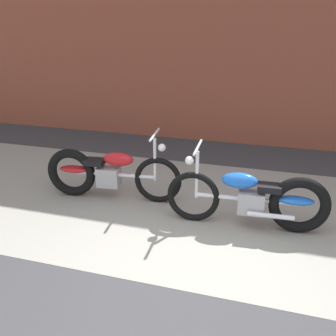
% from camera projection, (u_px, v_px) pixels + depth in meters
% --- Properties ---
extents(ground_plane, '(80.00, 80.00, 0.00)m').
position_uv_depth(ground_plane, '(188.00, 292.00, 3.64)').
color(ground_plane, '#38383A').
extents(sidewalk_slab, '(36.00, 3.50, 0.01)m').
position_uv_depth(sidewalk_slab, '(218.00, 211.00, 5.20)').
color(sidewalk_slab, gray).
rests_on(sidewalk_slab, ground).
extents(brick_building_wall, '(36.00, 0.50, 5.47)m').
position_uv_depth(brick_building_wall, '(255.00, 5.00, 7.29)').
color(brick_building_wall, brown).
rests_on(brick_building_wall, ground).
extents(motorcycle_red, '(2.00, 0.58, 1.03)m').
position_uv_depth(motorcycle_red, '(103.00, 173.00, 5.45)').
color(motorcycle_red, black).
rests_on(motorcycle_red, ground).
extents(motorcycle_blue, '(2.01, 0.58, 1.03)m').
position_uv_depth(motorcycle_blue, '(258.00, 199.00, 4.65)').
color(motorcycle_blue, black).
rests_on(motorcycle_blue, ground).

